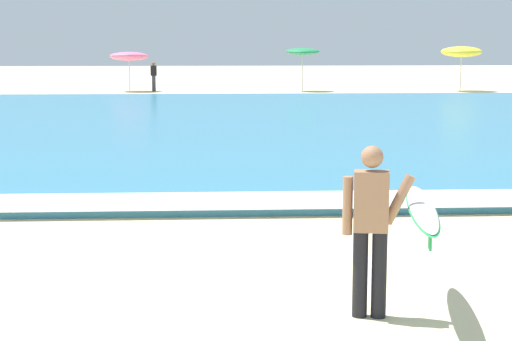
% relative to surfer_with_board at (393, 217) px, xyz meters
% --- Properties ---
extents(ground_plane, '(160.00, 160.00, 0.00)m').
position_rel_surfer_with_board_xyz_m(ground_plane, '(-3.28, 0.84, -1.02)').
color(ground_plane, beige).
extents(sea, '(120.00, 28.00, 0.14)m').
position_rel_surfer_with_board_xyz_m(sea, '(-3.28, 18.86, -0.95)').
color(sea, teal).
rests_on(sea, ground).
extents(surf_foam, '(120.00, 1.52, 0.01)m').
position_rel_surfer_with_board_xyz_m(surf_foam, '(-3.28, 5.46, -0.88)').
color(surf_foam, white).
rests_on(surf_foam, sea).
extents(surfer_with_board, '(1.10, 2.43, 1.73)m').
position_rel_surfer_with_board_xyz_m(surfer_with_board, '(0.00, 0.00, 0.00)').
color(surfer_with_board, black).
rests_on(surfer_with_board, ground).
extents(beach_umbrella_1, '(2.08, 2.10, 2.16)m').
position_rel_surfer_with_board_xyz_m(beach_umbrella_1, '(-6.15, 37.10, 0.84)').
color(beach_umbrella_1, beige).
rests_on(beach_umbrella_1, ground).
extents(beach_umbrella_2, '(1.80, 1.81, 2.34)m').
position_rel_surfer_with_board_xyz_m(beach_umbrella_2, '(3.10, 36.79, 1.09)').
color(beach_umbrella_2, beige).
rests_on(beach_umbrella_2, ground).
extents(beach_umbrella_3, '(2.18, 2.18, 2.40)m').
position_rel_surfer_with_board_xyz_m(beach_umbrella_3, '(11.60, 36.40, 1.08)').
color(beach_umbrella_3, beige).
rests_on(beach_umbrella_3, ground).
extents(beachgoer_near_row_left, '(0.32, 0.20, 1.58)m').
position_rel_surfer_with_board_xyz_m(beachgoer_near_row_left, '(-4.86, 36.92, -0.18)').
color(beachgoer_near_row_left, '#383842').
rests_on(beachgoer_near_row_left, ground).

